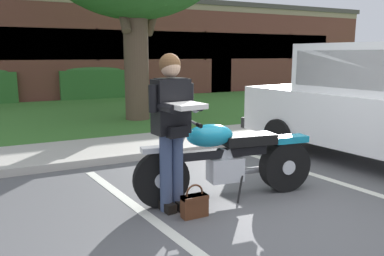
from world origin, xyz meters
TOP-DOWN VIEW (x-y plane):
  - ground_plane at (0.00, 0.00)m, footprint 140.00×140.00m
  - curb_strip at (0.00, 2.77)m, footprint 60.00×0.20m
  - concrete_walk at (0.00, 3.62)m, footprint 60.00×1.50m
  - grass_lawn at (0.00, 7.89)m, footprint 60.00×7.04m
  - stall_stripe_0 at (-1.33, 0.20)m, footprint 0.64×4.38m
  - stall_stripe_1 at (1.32, 0.20)m, footprint 0.64×4.38m
  - motorcycle at (-0.25, 0.62)m, footprint 2.24×0.82m
  - rider_person at (-1.06, 0.59)m, footprint 0.53×0.61m
  - handbag at (-0.93, 0.31)m, footprint 0.28×0.13m
  - hedge_center_left at (0.60, 11.74)m, footprint 2.54×0.90m
  - brick_building at (0.76, 17.22)m, footprint 27.01×11.55m

SIDE VIEW (x-z plane):
  - ground_plane at x=0.00m, z-range 0.00..0.00m
  - stall_stripe_0 at x=-1.33m, z-range 0.00..0.01m
  - stall_stripe_1 at x=1.32m, z-range 0.00..0.01m
  - grass_lawn at x=0.00m, z-range 0.00..0.06m
  - concrete_walk at x=0.00m, z-range 0.00..0.08m
  - curb_strip at x=0.00m, z-range 0.00..0.12m
  - handbag at x=-0.93m, z-range -0.04..0.32m
  - motorcycle at x=-0.25m, z-range -0.11..1.07m
  - hedge_center_left at x=0.60m, z-range 0.03..1.27m
  - rider_person at x=-1.06m, z-range 0.15..1.86m
  - brick_building at x=0.76m, z-range 0.00..3.91m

